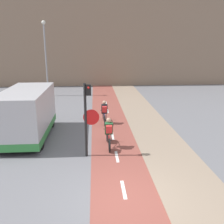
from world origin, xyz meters
TOP-DOWN VIEW (x-y plane):
  - ground_plane at (0.00, 0.00)m, footprint 120.00×120.00m
  - bike_lane at (0.00, 0.01)m, footprint 2.19×60.00m
  - sidewalk_strip at (2.30, 0.00)m, footprint 2.40×60.00m
  - building_row_background at (0.00, 24.17)m, footprint 60.00×5.20m
  - traffic_light_pole at (-1.21, 3.22)m, footprint 0.67×0.25m
  - street_lamp_far at (-5.20, 16.42)m, footprint 0.36×0.36m
  - cyclist_near at (-0.28, 4.07)m, footprint 0.46×1.73m
  - cyclist_far at (-0.33, 7.69)m, footprint 0.46×1.68m
  - van at (-4.33, 5.68)m, footprint 2.06×4.87m

SIDE VIEW (x-z plane):
  - ground_plane at x=0.00m, z-range 0.00..0.00m
  - bike_lane at x=0.00m, z-range 0.00..0.02m
  - sidewalk_strip at x=2.30m, z-range 0.00..0.05m
  - cyclist_far at x=-0.33m, z-range -0.02..1.40m
  - cyclist_near at x=-0.28m, z-range -0.02..1.42m
  - van at x=-4.33m, z-range -0.02..2.47m
  - traffic_light_pole at x=-1.21m, z-range 0.38..3.55m
  - street_lamp_far at x=-5.20m, z-range 0.75..7.38m
  - building_row_background at x=0.00m, z-range 0.01..12.35m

